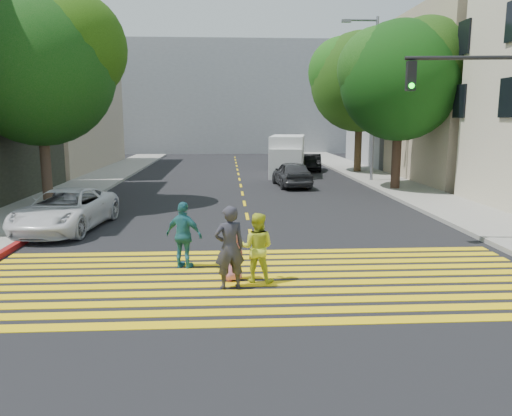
{
  "coord_description": "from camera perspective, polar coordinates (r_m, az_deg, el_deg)",
  "views": [
    {
      "loc": [
        -0.74,
        -9.82,
        3.69
      ],
      "look_at": [
        0.0,
        3.0,
        1.4
      ],
      "focal_mm": 35.0,
      "sensor_mm": 36.0,
      "label": 1
    }
  ],
  "objects": [
    {
      "name": "silver_car",
      "position": [
        40.5,
        3.03,
        5.77
      ],
      "size": [
        1.79,
        4.29,
        1.24
      ],
      "primitive_type": "imported",
      "rotation": [
        0.0,
        0.0,
        3.16
      ],
      "color": "#A7A7A8",
      "rests_on": "ground"
    },
    {
      "name": "traffic_signal",
      "position": [
        15.62,
        26.37,
        9.13
      ],
      "size": [
        3.89,
        0.66,
        5.72
      ],
      "rotation": [
        0.0,
        0.0,
        -0.12
      ],
      "color": "black",
      "rests_on": "ground"
    },
    {
      "name": "white_van",
      "position": [
        33.1,
        3.6,
        5.86
      ],
      "size": [
        2.96,
        5.81,
        2.61
      ],
      "rotation": [
        0.0,
        0.0,
        -0.17
      ],
      "color": "white",
      "rests_on": "ground"
    },
    {
      "name": "sidewalk_left",
      "position": [
        32.95,
        -16.92,
        3.39
      ],
      "size": [
        3.0,
        40.0,
        0.15
      ],
      "primitive_type": "cube",
      "color": "gray",
      "rests_on": "ground"
    },
    {
      "name": "lane_line",
      "position": [
        32.53,
        -1.97,
        3.62
      ],
      "size": [
        0.12,
        34.4,
        0.01
      ],
      "color": "yellow",
      "rests_on": "ground"
    },
    {
      "name": "pedestrian_man",
      "position": [
        10.95,
        -3.06,
        -4.51
      ],
      "size": [
        0.77,
        0.6,
        1.86
      ],
      "primitive_type": "imported",
      "rotation": [
        0.0,
        0.0,
        3.4
      ],
      "color": "#2F2D36",
      "rests_on": "ground"
    },
    {
      "name": "crosswalk",
      "position": [
        11.71,
        0.49,
        -8.22
      ],
      "size": [
        13.4,
        5.3,
        0.01
      ],
      "color": "yellow",
      "rests_on": "ground"
    },
    {
      "name": "pedestrian_child",
      "position": [
        11.55,
        -2.72,
        -5.41
      ],
      "size": [
        0.69,
        0.57,
        1.21
      ],
      "primitive_type": "imported",
      "rotation": [
        0.0,
        0.0,
        3.52
      ],
      "color": "pink",
      "rests_on": "ground"
    },
    {
      "name": "street_lamp",
      "position": [
        30.07,
        13.05,
        13.07
      ],
      "size": [
        2.11,
        0.24,
        9.35
      ],
      "rotation": [
        0.0,
        0.0,
        -0.02
      ],
      "color": "gray",
      "rests_on": "ground"
    },
    {
      "name": "sidewalk_right",
      "position": [
        26.73,
        16.98,
        1.91
      ],
      "size": [
        3.0,
        60.0,
        0.15
      ],
      "primitive_type": "cube",
      "color": "gray",
      "rests_on": "ground"
    },
    {
      "name": "pedestrian_extra",
      "position": [
        12.57,
        -8.23,
        -3.1
      ],
      "size": [
        1.07,
        0.79,
        1.68
      ],
      "primitive_type": "imported",
      "rotation": [
        0.0,
        0.0,
        2.7
      ],
      "color": "#276E7A",
      "rests_on": "ground"
    },
    {
      "name": "ground",
      "position": [
        10.51,
        0.95,
        -10.44
      ],
      "size": [
        120.0,
        120.0,
        0.0
      ],
      "primitive_type": "plane",
      "color": "black"
    },
    {
      "name": "building_left_tan",
      "position": [
        40.8,
        -25.76,
        10.98
      ],
      "size": [
        12.0,
        16.0,
        10.0
      ],
      "primitive_type": "cube",
      "color": "tan",
      "rests_on": "ground"
    },
    {
      "name": "dark_car_near",
      "position": [
        27.66,
        4.12,
        3.92
      ],
      "size": [
        2.02,
        4.31,
        1.43
      ],
      "primitive_type": "imported",
      "rotation": [
        0.0,
        0.0,
        3.22
      ],
      "color": "#2B2B2E",
      "rests_on": "ground"
    },
    {
      "name": "backdrop_block",
      "position": [
        57.87,
        -2.61,
        12.41
      ],
      "size": [
        30.0,
        8.0,
        12.0
      ],
      "primitive_type": "cube",
      "color": "gray",
      "rests_on": "ground"
    },
    {
      "name": "tree_left",
      "position": [
        22.88,
        -23.39,
        15.09
      ],
      "size": [
        6.85,
        6.28,
        8.88
      ],
      "rotation": [
        0.0,
        0.0,
        0.02
      ],
      "color": "#463022",
      "rests_on": "ground"
    },
    {
      "name": "tree_right_near",
      "position": [
        26.89,
        16.35,
        14.44
      ],
      "size": [
        7.93,
        7.65,
        8.72
      ],
      "rotation": [
        0.0,
        0.0,
        -0.34
      ],
      "color": "#352012",
      "rests_on": "ground"
    },
    {
      "name": "white_sedan",
      "position": [
        17.95,
        -20.94,
        -0.2
      ],
      "size": [
        2.8,
        5.14,
        1.37
      ],
      "primitive_type": "imported",
      "rotation": [
        0.0,
        0.0,
        -0.11
      ],
      "color": "silver",
      "rests_on": "ground"
    },
    {
      "name": "building_right_grey",
      "position": [
        42.83,
        18.65,
        11.36
      ],
      "size": [
        10.0,
        10.0,
        10.0
      ],
      "primitive_type": "cube",
      "color": "gray",
      "rests_on": "ground"
    },
    {
      "name": "tree_right_far",
      "position": [
        35.13,
        12.01,
        14.49
      ],
      "size": [
        8.65,
        8.32,
        9.61
      ],
      "rotation": [
        0.0,
        0.0,
        -0.31
      ],
      "color": "#342713",
      "rests_on": "ground"
    },
    {
      "name": "building_right_tan",
      "position": [
        32.86,
        25.88,
        11.42
      ],
      "size": [
        10.0,
        10.0,
        10.0
      ],
      "primitive_type": "cube",
      "color": "tan",
      "rests_on": "ground"
    },
    {
      "name": "curb_red",
      "position": [
        17.36,
        -24.03,
        -2.78
      ],
      "size": [
        0.2,
        8.0,
        0.16
      ],
      "primitive_type": "cube",
      "color": "maroon",
      "rests_on": "ground"
    },
    {
      "name": "pedestrian_woman",
      "position": [
        11.4,
        0.11,
        -4.55
      ],
      "size": [
        0.91,
        0.78,
        1.61
      ],
      "primitive_type": "imported",
      "rotation": [
        0.0,
        0.0,
        2.9
      ],
      "color": "#CAD62E",
      "rests_on": "ground"
    },
    {
      "name": "dark_car_parked",
      "position": [
        36.48,
        6.42,
        5.2
      ],
      "size": [
        1.78,
        3.76,
        1.19
      ],
      "primitive_type": "imported",
      "rotation": [
        0.0,
        0.0,
        -0.15
      ],
      "color": "black",
      "rests_on": "ground"
    }
  ]
}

